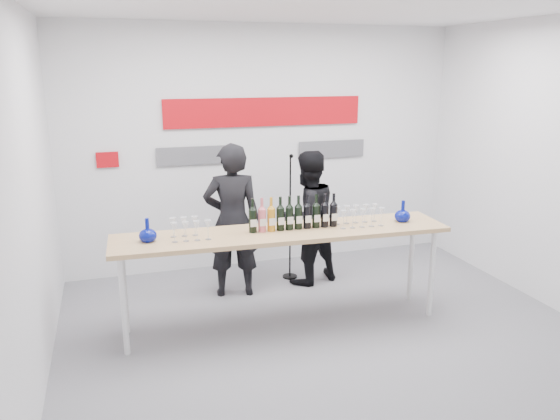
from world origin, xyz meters
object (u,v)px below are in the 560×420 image
Objects in this scene: presenter_right at (307,218)px; presenter_left at (232,221)px; tasting_table at (283,238)px; mic_stand at (290,241)px.

presenter_left is at bearing -10.93° from presenter_right.
tasting_table is at bearing 40.82° from presenter_right.
presenter_left is (-0.30, 0.88, -0.04)m from tasting_table.
tasting_table is 0.93m from presenter_left.
tasting_table is 1.16m from presenter_right.
mic_stand is at bearing -151.40° from presenter_left.
tasting_table is 1.31m from mic_stand.
presenter_left is 0.92m from presenter_right.
tasting_table is at bearing -120.12° from mic_stand.
mic_stand is (0.46, 1.15, -0.43)m from tasting_table.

